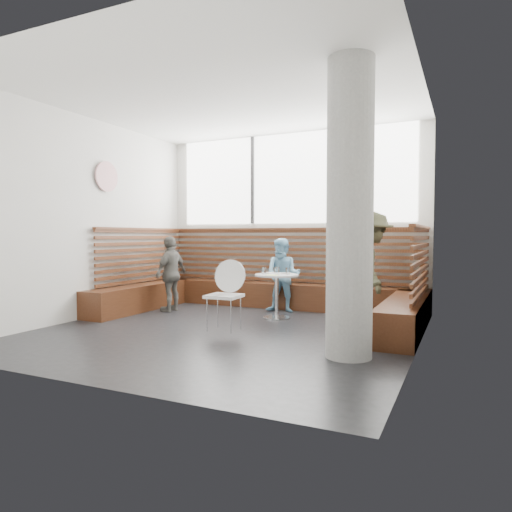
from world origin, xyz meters
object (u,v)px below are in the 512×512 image
at_px(adult_man, 371,269).
at_px(child_left, 171,274).
at_px(concrete_column, 350,210).
at_px(child_back, 283,275).
at_px(cafe_chair, 227,289).
at_px(cafe_table, 277,287).

distance_m(adult_man, child_left, 3.42).
height_order(concrete_column, child_back, concrete_column).
xyz_separation_m(cafe_chair, adult_man, (1.78, 1.18, 0.26)).
height_order(child_back, child_left, child_left).
height_order(cafe_table, child_left, child_left).
height_order(cafe_chair, child_left, child_left).
distance_m(cafe_chair, adult_man, 2.15).
relative_size(concrete_column, child_back, 2.52).
bearing_deg(concrete_column, adult_man, 93.67).
relative_size(adult_man, child_back, 1.31).
height_order(adult_man, child_left, adult_man).
height_order(cafe_chair, adult_man, adult_man).
bearing_deg(cafe_chair, adult_man, 31.00).
xyz_separation_m(concrete_column, adult_man, (-0.12, 1.92, -0.77)).
xyz_separation_m(concrete_column, child_back, (-1.71, 2.41, -0.96)).
relative_size(cafe_table, adult_man, 0.42).
distance_m(cafe_chair, child_back, 1.69).
bearing_deg(adult_man, child_back, 55.15).
xyz_separation_m(cafe_table, cafe_chair, (-0.32, -1.07, 0.07)).
bearing_deg(cafe_table, child_left, -176.72).
relative_size(adult_man, child_left, 1.28).
bearing_deg(cafe_chair, child_back, 80.92).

